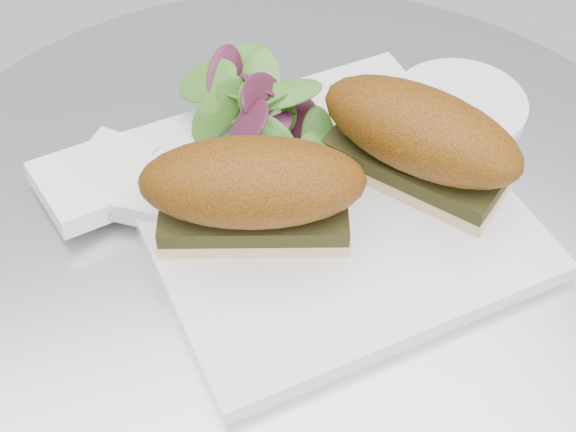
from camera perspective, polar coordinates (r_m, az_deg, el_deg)
name	(u,v)px	position (r m, az deg, el deg)	size (l,w,h in m)	color
table	(295,402)	(0.82, 0.50, -13.07)	(0.70, 0.70, 0.73)	silver
plate	(322,205)	(0.63, 2.42, 0.80)	(0.28, 0.28, 0.02)	white
sandwich_left	(253,190)	(0.57, -2.51, 1.83)	(0.18, 0.11, 0.08)	beige
sandwich_right	(419,139)	(0.62, 9.32, 5.44)	(0.16, 0.17, 0.08)	beige
salad	(264,111)	(0.66, -1.71, 7.46)	(0.13, 0.13, 0.05)	#477B28
napkin	(120,191)	(0.65, -11.85, 1.73)	(0.11, 0.11, 0.02)	white
saucer	(460,104)	(0.74, 12.11, 7.78)	(0.12, 0.12, 0.01)	white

